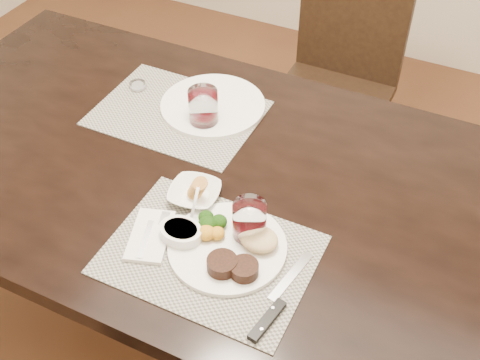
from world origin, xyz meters
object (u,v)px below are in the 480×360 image
at_px(steak_knife, 273,309).
at_px(far_plate, 213,105).
at_px(cracker_bowl, 195,193).
at_px(wine_glass_near, 249,224).
at_px(chair_far, 339,74).
at_px(dinner_plate, 232,247).

height_order(steak_knife, far_plate, same).
bearing_deg(far_plate, steak_knife, -52.15).
xyz_separation_m(cracker_bowl, wine_glass_near, (0.17, -0.06, 0.03)).
distance_m(steak_knife, far_plate, 0.71).
bearing_deg(far_plate, chair_far, 75.69).
bearing_deg(wine_glass_near, cracker_bowl, 161.85).
relative_size(steak_knife, far_plate, 0.87).
relative_size(dinner_plate, steak_knife, 1.03).
xyz_separation_m(wine_glass_near, far_plate, (-0.31, 0.41, -0.04)).
bearing_deg(far_plate, wine_glass_near, -52.75).
bearing_deg(far_plate, dinner_plate, -57.70).
bearing_deg(wine_glass_near, chair_far, 96.84).
relative_size(dinner_plate, far_plate, 0.89).
bearing_deg(wine_glass_near, steak_knife, -50.67).
xyz_separation_m(cracker_bowl, far_plate, (-0.13, 0.35, -0.01)).
height_order(dinner_plate, cracker_bowl, cracker_bowl).
xyz_separation_m(steak_knife, cracker_bowl, (-0.30, 0.22, 0.01)).
bearing_deg(steak_knife, chair_far, 112.02).
bearing_deg(wine_glass_near, far_plate, 127.25).
height_order(dinner_plate, steak_knife, dinner_plate).
distance_m(dinner_plate, steak_knife, 0.18).
height_order(chair_far, far_plate, chair_far).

